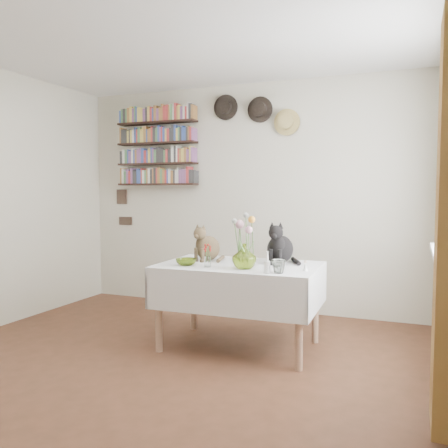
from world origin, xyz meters
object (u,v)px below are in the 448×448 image
at_px(black_cat, 280,242).
at_px(tabby_cat, 208,242).
at_px(bookshelf_unit, 157,147).
at_px(dining_table, 239,285).
at_px(flower_vase, 244,256).

bearing_deg(black_cat, tabby_cat, -171.61).
xyz_separation_m(tabby_cat, bookshelf_unit, (-1.14, 1.09, 0.97)).
xyz_separation_m(tabby_cat, black_cat, (0.64, 0.09, 0.02)).
relative_size(dining_table, bookshelf_unit, 1.34).
distance_m(dining_table, bookshelf_unit, 2.32).
height_order(dining_table, tabby_cat, tabby_cat).
distance_m(black_cat, flower_vase, 0.46).
xyz_separation_m(tabby_cat, flower_vase, (0.46, -0.33, -0.07)).
height_order(black_cat, bookshelf_unit, bookshelf_unit).
bearing_deg(black_cat, dining_table, -143.53).
bearing_deg(tabby_cat, dining_table, -7.52).
xyz_separation_m(dining_table, bookshelf_unit, (-1.48, 1.22, 1.31)).
relative_size(dining_table, black_cat, 3.69).
xyz_separation_m(dining_table, tabby_cat, (-0.34, 0.13, 0.34)).
bearing_deg(bookshelf_unit, tabby_cat, -43.74).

